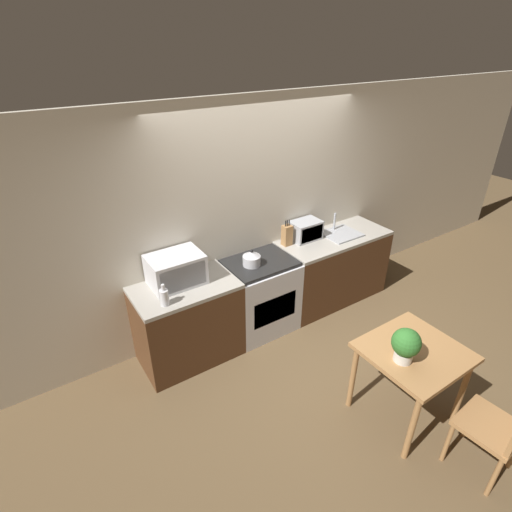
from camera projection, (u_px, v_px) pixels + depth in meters
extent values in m
plane|color=brown|center=(306.00, 349.00, 4.48)|extent=(16.00, 16.00, 0.00)
cube|color=beige|center=(259.00, 214.00, 4.56)|extent=(10.00, 0.06, 2.60)
cube|color=#4C2D19|center=(188.00, 324.00, 4.19)|extent=(1.04, 0.62, 0.86)
cube|color=#9E998E|center=(184.00, 288.00, 3.97)|extent=(1.04, 0.62, 0.04)
cube|color=#4C2D19|center=(331.00, 269.00, 5.17)|extent=(1.47, 0.62, 0.86)
cube|color=#9E998E|center=(335.00, 238.00, 4.95)|extent=(1.47, 0.62, 0.04)
cube|color=silver|center=(260.00, 296.00, 4.63)|extent=(0.77, 0.62, 0.86)
cube|color=black|center=(260.00, 263.00, 4.41)|extent=(0.74, 0.57, 0.04)
cube|color=black|center=(275.00, 309.00, 4.41)|extent=(0.56, 0.02, 0.32)
cylinder|color=#B7B7BC|center=(252.00, 261.00, 4.30)|extent=(0.19, 0.19, 0.11)
cone|color=#B7B7BC|center=(252.00, 254.00, 4.27)|extent=(0.18, 0.18, 0.05)
sphere|color=black|center=(252.00, 251.00, 4.25)|extent=(0.04, 0.04, 0.04)
cube|color=silver|center=(176.00, 269.00, 3.94)|extent=(0.53, 0.38, 0.31)
cube|color=black|center=(184.00, 278.00, 3.81)|extent=(0.47, 0.01, 0.25)
cylinder|color=silver|center=(164.00, 298.00, 3.66)|extent=(0.08, 0.08, 0.16)
cylinder|color=silver|center=(163.00, 287.00, 3.60)|extent=(0.03, 0.03, 0.06)
cube|color=#9E7042|center=(287.00, 235.00, 4.69)|extent=(0.10, 0.10, 0.25)
cylinder|color=black|center=(286.00, 224.00, 4.60)|extent=(0.01, 0.01, 0.07)
cylinder|color=black|center=(287.00, 223.00, 4.61)|extent=(0.01, 0.01, 0.07)
cylinder|color=black|center=(289.00, 223.00, 4.63)|extent=(0.01, 0.01, 0.07)
cube|color=#999BA0|center=(305.00, 230.00, 4.83)|extent=(0.36, 0.26, 0.23)
cube|color=black|center=(312.00, 234.00, 4.74)|extent=(0.32, 0.01, 0.19)
cube|color=#999BA0|center=(341.00, 234.00, 4.99)|extent=(0.44, 0.39, 0.02)
cylinder|color=#999BA0|center=(334.00, 221.00, 5.03)|extent=(0.03, 0.03, 0.22)
cube|color=#9E7042|center=(415.00, 352.00, 3.38)|extent=(0.80, 0.76, 0.04)
cylinder|color=#9E7042|center=(412.00, 428.00, 3.16)|extent=(0.05, 0.05, 0.72)
cylinder|color=#9E7042|center=(462.00, 391.00, 3.49)|extent=(0.05, 0.05, 0.72)
cylinder|color=#9E7042|center=(353.00, 377.00, 3.63)|extent=(0.05, 0.05, 0.72)
cylinder|color=#9E7042|center=(402.00, 349.00, 3.96)|extent=(0.05, 0.05, 0.72)
cube|color=#9E7042|center=(490.00, 426.00, 3.07)|extent=(0.46, 0.46, 0.04)
cylinder|color=#9E7042|center=(448.00, 442.00, 3.20)|extent=(0.04, 0.04, 0.45)
cylinder|color=#9E7042|center=(470.00, 418.00, 3.40)|extent=(0.04, 0.04, 0.45)
cylinder|color=#9E7042|center=(495.00, 476.00, 2.95)|extent=(0.04, 0.04, 0.45)
cylinder|color=beige|center=(403.00, 356.00, 3.24)|extent=(0.15, 0.15, 0.09)
sphere|color=#2D6B28|center=(406.00, 342.00, 3.17)|extent=(0.23, 0.23, 0.23)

